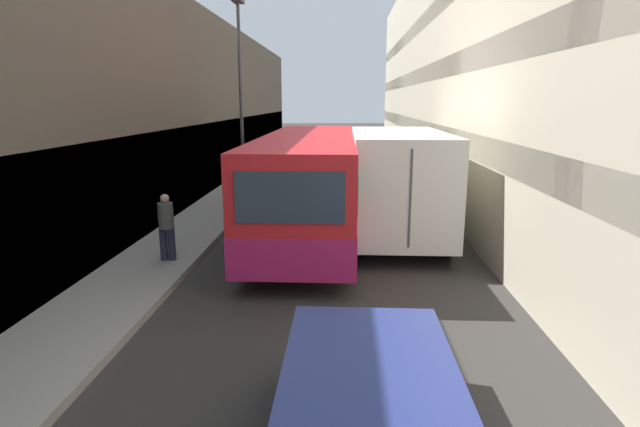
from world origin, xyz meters
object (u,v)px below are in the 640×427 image
at_px(bus, 310,181).
at_px(panel_van, 295,156).
at_px(box_truck, 394,178).
at_px(car_hatchback, 368,423).
at_px(pedestrian, 166,225).
at_px(street_lamp, 240,63).

distance_m(bus, panel_van, 10.68).
bearing_deg(box_truck, car_hatchback, -96.74).
height_order(bus, pedestrian, bus).
bearing_deg(bus, pedestrian, -133.71).
height_order(panel_van, street_lamp, street_lamp).
height_order(box_truck, street_lamp, street_lamp).
height_order(car_hatchback, bus, bus).
distance_m(box_truck, pedestrian, 6.61).
relative_size(car_hatchback, box_truck, 0.55).
relative_size(car_hatchback, bus, 0.39).
xyz_separation_m(bus, panel_van, (-1.47, 10.57, -0.40)).
bearing_deg(pedestrian, bus, 46.29).
height_order(car_hatchback, panel_van, panel_van).
height_order(bus, panel_van, bus).
bearing_deg(bus, box_truck, 3.12).
bearing_deg(bus, car_hatchback, -82.77).
distance_m(bus, street_lamp, 5.93).
xyz_separation_m(car_hatchback, pedestrian, (-4.42, 6.75, 0.29)).
distance_m(car_hatchback, bus, 10.15).
bearing_deg(panel_van, car_hatchback, -82.40).
xyz_separation_m(car_hatchback, panel_van, (-2.75, 20.60, 0.43)).
relative_size(panel_van, street_lamp, 0.61).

